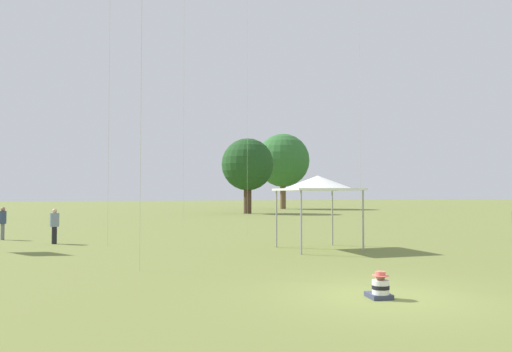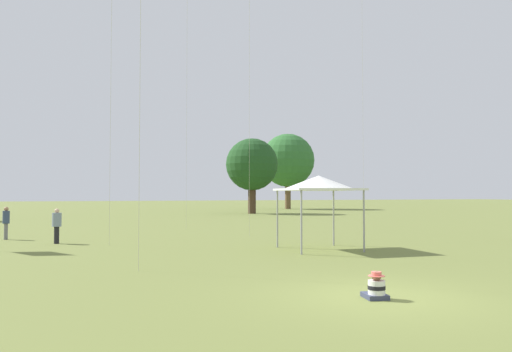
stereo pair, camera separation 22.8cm
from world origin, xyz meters
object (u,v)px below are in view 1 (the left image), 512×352
Objects in this scene: seated_toddler at (380,288)px; canopy_tent at (318,183)px; person_standing_1 at (3,220)px; person_standing_2 at (54,223)px; distant_tree_2 at (248,165)px; distant_tree_1 at (283,161)px.

canopy_tent is at bearing 81.21° from seated_toddler.
person_standing_1 is at bearing 128.10° from seated_toddler.
canopy_tent is (12.10, -9.08, 1.67)m from person_standing_1.
seated_toddler is 0.21× the size of canopy_tent.
distant_tree_2 is at bearing -40.97° from person_standing_2.
distant_tree_2 is (9.71, 34.58, 2.83)m from canopy_tent.
person_standing_2 is at bearing -125.32° from distant_tree_1.
seated_toddler is 0.06× the size of distant_tree_1.
distant_tree_1 is (32.44, 39.54, 6.10)m from person_standing_1.
person_standing_2 is 0.52× the size of canopy_tent.
person_standing_1 is 15.22m from canopy_tent.
seated_toddler is 0.07× the size of distant_tree_2.
distant_tree_1 reaches higher than person_standing_1.
distant_tree_1 is 17.68m from distant_tree_2.
person_standing_2 is at bearing 125.40° from seated_toddler.
canopy_tent is (9.76, -6.13, 1.70)m from person_standing_2.
distant_tree_1 reaches higher than canopy_tent.
distant_tree_1 is at bearing -154.15° from person_standing_1.
person_standing_1 is 0.53× the size of canopy_tent.
distant_tree_2 is at bearing 84.76° from seated_toddler.
seated_toddler is 0.40× the size of person_standing_1.
distant_tree_1 is (23.51, 57.27, 6.81)m from seated_toddler.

